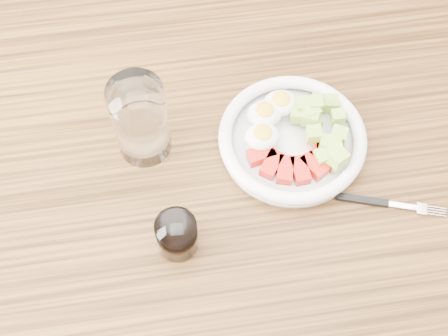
# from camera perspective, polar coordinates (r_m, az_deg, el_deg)

# --- Properties ---
(ground) EXTENTS (4.00, 4.00, 0.00)m
(ground) POSITION_cam_1_polar(r_m,az_deg,el_deg) (1.72, 0.39, -12.99)
(ground) COLOR brown
(ground) RESTS_ON ground
(dining_table) EXTENTS (1.50, 0.90, 0.77)m
(dining_table) POSITION_cam_1_polar(r_m,az_deg,el_deg) (1.09, 0.60, -3.66)
(dining_table) COLOR brown
(dining_table) RESTS_ON ground
(bowl) EXTENTS (0.24, 0.24, 0.06)m
(bowl) POSITION_cam_1_polar(r_m,az_deg,el_deg) (1.02, 6.25, 2.82)
(bowl) COLOR white
(bowl) RESTS_ON dining_table
(fork) EXTENTS (0.17, 0.07, 0.01)m
(fork) POSITION_cam_1_polar(r_m,az_deg,el_deg) (1.00, 13.81, -3.06)
(fork) COLOR black
(fork) RESTS_ON dining_table
(water_glass) EXTENTS (0.09, 0.09, 0.15)m
(water_glass) POSITION_cam_1_polar(r_m,az_deg,el_deg) (0.97, -7.67, 4.37)
(water_glass) COLOR white
(water_glass) RESTS_ON dining_table
(coffee_glass) EXTENTS (0.06, 0.06, 0.07)m
(coffee_glass) POSITION_cam_1_polar(r_m,az_deg,el_deg) (0.92, -4.33, -6.13)
(coffee_glass) COLOR white
(coffee_glass) RESTS_ON dining_table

